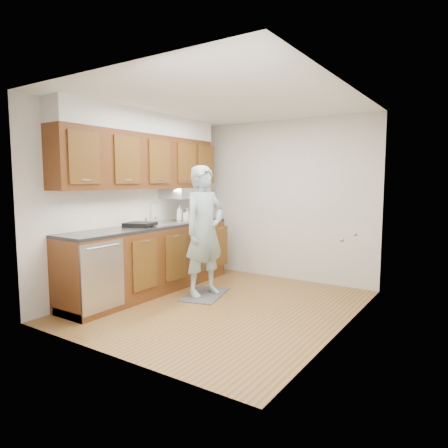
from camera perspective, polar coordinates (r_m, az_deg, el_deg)
name	(u,v)px	position (r m, az deg, el deg)	size (l,w,h in m)	color
floor	(222,306)	(5.12, -0.23, -11.57)	(3.50, 3.50, 0.00)	olive
ceiling	(222,102)	(4.96, -0.24, 17.09)	(3.50, 3.50, 0.00)	white
wall_left	(135,203)	(5.85, -12.55, 3.00)	(0.02, 3.50, 2.50)	silver
wall_right	(345,212)	(4.24, 16.87, 1.70)	(0.02, 3.50, 2.50)	silver
wall_back	(284,200)	(6.41, 8.52, 3.35)	(3.00, 0.02, 2.50)	silver
counter	(152,257)	(5.73, -10.29, -4.69)	(0.64, 2.80, 1.30)	brown
upper_cabinets	(145,153)	(5.77, -11.21, 9.93)	(0.47, 2.80, 1.21)	brown
closet_door	(351,230)	(4.55, 17.73, -0.89)	(0.02, 1.22, 2.05)	silver
floor_mat	(205,295)	(5.56, -2.76, -10.04)	(0.47, 0.80, 0.02)	slate
person	(204,222)	(5.37, -2.81, 0.26)	(0.70, 0.47, 1.99)	#98B4B9
soap_bottle_a	(180,213)	(6.15, -6.34, 1.57)	(0.10, 0.10, 0.26)	silver
soap_bottle_b	(187,215)	(6.09, -5.25, 1.31)	(0.09, 0.10, 0.21)	silver
steel_can	(195,217)	(6.12, -4.10, 0.99)	(0.07, 0.07, 0.13)	#A5A5AA
dish_rack	(140,225)	(5.52, -11.90, -0.09)	(0.38, 0.32, 0.06)	black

